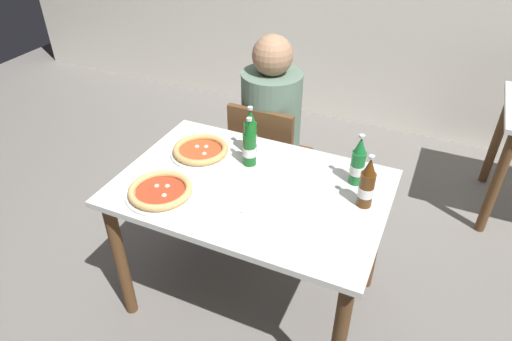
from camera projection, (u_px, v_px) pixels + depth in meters
The scene contains 11 objects.
ground_plane at pixel (252, 296), 2.46m from camera, with size 8.00×8.00×0.00m, color slate.
dining_table_main at pixel (252, 205), 2.10m from camera, with size 1.20×0.80×0.75m.
chair_behind_table at pixel (267, 158), 2.70m from camera, with size 0.40×0.40×0.85m.
diner_seated at pixel (271, 139), 2.68m from camera, with size 0.34×0.34×1.21m.
pizza_margherita_near at pixel (201, 151), 2.23m from camera, with size 0.29×0.29×0.04m.
pizza_marinara_far at pixel (161, 191), 1.96m from camera, with size 0.30×0.30×0.04m.
beer_bottle_left at pixel (249, 145), 2.12m from camera, with size 0.07×0.07×0.25m.
beer_bottle_center at pixel (358, 163), 1.99m from camera, with size 0.07×0.07×0.25m.
beer_bottle_right at pixel (250, 133), 2.20m from camera, with size 0.07×0.07×0.25m.
beer_bottle_extra at pixel (367, 185), 1.86m from camera, with size 0.07×0.07×0.25m.
napkin_with_cutlery at pixel (239, 198), 1.95m from camera, with size 0.22×0.22×0.01m.
Camera 1 is at (0.69, -1.47, 1.97)m, focal length 31.81 mm.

